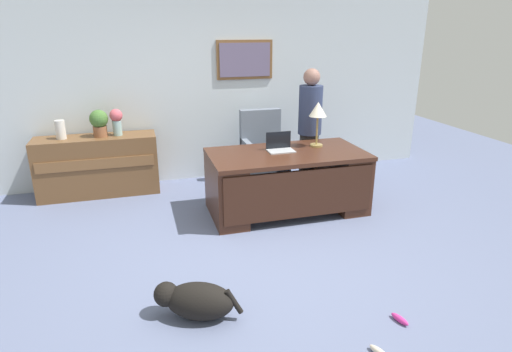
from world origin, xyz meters
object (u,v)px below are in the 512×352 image
object	(u,v)px
dog_toy_bone	(379,352)
dog_toy_plush	(400,319)
person_standing	(310,129)
armchair	(263,152)
dog_lying	(196,300)
laptop	(280,146)
desk_lamp	(318,112)
credenza	(98,166)
desk	(287,180)
vase_with_flowers	(116,120)
potted_plant	(99,122)
vase_empty	(60,130)

from	to	relation	value
dog_toy_bone	dog_toy_plush	size ratio (longest dim) A/B	0.96
person_standing	dog_toy_bone	bearing A→B (deg)	-103.63
armchair	dog_toy_plush	bearing A→B (deg)	-87.94
dog_lying	laptop	world-z (taller)	laptop
laptop	desk_lamp	xyz separation A→B (m)	(0.52, 0.07, 0.38)
armchair	person_standing	size ratio (longest dim) A/B	0.64
person_standing	dog_toy_bone	distance (m)	3.43
armchair	person_standing	xyz separation A→B (m)	(0.55, -0.38, 0.39)
credenza	armchair	xyz separation A→B (m)	(2.30, -0.24, 0.08)
person_standing	dog_lying	size ratio (longest dim) A/B	2.48
dog_toy_bone	desk	bearing A→B (deg)	84.95
vase_with_flowers	dog_toy_bone	bearing A→B (deg)	-65.37
person_standing	potted_plant	world-z (taller)	person_standing
desk	vase_with_flowers	bearing A→B (deg)	147.05
laptop	vase_with_flowers	size ratio (longest dim) A/B	0.89
desk	laptop	size ratio (longest dim) A/B	5.96
desk_lamp	desk	bearing A→B (deg)	-156.52
vase_empty	dog_toy_bone	world-z (taller)	vase_empty
laptop	credenza	bearing A→B (deg)	152.55
vase_empty	dog_toy_plush	xyz separation A→B (m)	(2.83, -3.58, -0.91)
person_standing	dog_lying	xyz separation A→B (m)	(-1.97, -2.44, -0.72)
person_standing	dog_toy_plush	xyz separation A→B (m)	(-0.43, -2.95, -0.85)
vase_with_flowers	potted_plant	bearing A→B (deg)	180.00
laptop	vase_empty	bearing A→B (deg)	156.24
vase_empty	dog_toy_plush	bearing A→B (deg)	-51.67
armchair	dog_toy_bone	bearing A→B (deg)	-93.69
dog_toy_bone	credenza	bearing A→B (deg)	118.28
desk_lamp	dog_toy_plush	size ratio (longest dim) A/B	3.34
laptop	desk_lamp	world-z (taller)	desk_lamp
person_standing	desk_lamp	distance (m)	0.58
person_standing	desk_lamp	world-z (taller)	person_standing
vase_with_flowers	vase_empty	xyz separation A→B (m)	(-0.71, 0.00, -0.09)
desk	dog_toy_bone	bearing A→B (deg)	-95.05
armchair	dog_lying	xyz separation A→B (m)	(-1.42, -2.82, -0.33)
credenza	vase_with_flowers	size ratio (longest dim) A/B	4.42
desk	vase_empty	distance (m)	3.04
vase_empty	dog_toy_plush	distance (m)	4.65
dog_lying	vase_with_flowers	xyz separation A→B (m)	(-0.57, 3.06, 0.87)
credenza	vase_empty	distance (m)	0.67
credenza	person_standing	xyz separation A→B (m)	(2.85, -0.62, 0.47)
armchair	dog_lying	world-z (taller)	armchair
dog_toy_bone	person_standing	bearing A→B (deg)	76.37
dog_lying	desk_lamp	world-z (taller)	desk_lamp
dog_lying	dog_toy_plush	distance (m)	1.63
vase_with_flowers	dog_toy_plush	xyz separation A→B (m)	(2.12, -3.58, -1.00)
laptop	potted_plant	size ratio (longest dim) A/B	0.89
dog_lying	potted_plant	world-z (taller)	potted_plant
vase_with_flowers	dog_toy_bone	size ratio (longest dim) A/B	2.21
person_standing	potted_plant	xyz separation A→B (m)	(-2.77, 0.62, 0.14)
dog_toy_plush	laptop	bearing A→B (deg)	94.49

